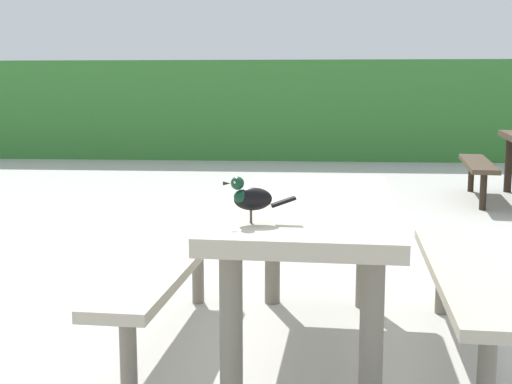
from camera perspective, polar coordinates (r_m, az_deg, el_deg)
ground_plane at (r=3.66m, az=2.73°, el=-11.48°), size 60.00×60.00×0.00m
hedge_wall at (r=12.66m, az=4.14°, el=6.90°), size 28.00×1.96×1.71m
picnic_table_foreground at (r=3.26m, az=4.65°, el=-3.84°), size 1.78×1.84×0.74m
bird_grackle at (r=2.64m, az=-0.49°, el=-0.44°), size 0.28×0.10×0.18m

